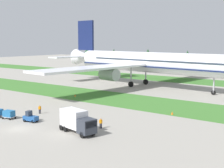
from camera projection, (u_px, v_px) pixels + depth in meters
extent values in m
plane|color=gray|center=(19.00, 129.00, 52.47)|extent=(400.00, 400.00, 0.00)
cube|color=#3D752D|center=(129.00, 100.00, 77.28)|extent=(320.00, 16.25, 0.01)
cube|color=#3D752D|center=(201.00, 82.00, 112.25)|extent=(320.00, 16.25, 0.01)
cylinder|color=white|center=(150.00, 62.00, 98.32)|extent=(54.16, 11.53, 6.23)
cone|color=white|center=(85.00, 57.00, 118.29)|extent=(9.73, 6.80, 5.92)
cube|color=#141E4C|center=(150.00, 66.00, 98.47)|extent=(52.86, 11.52, 0.36)
cube|color=#283342|center=(159.00, 60.00, 95.99)|extent=(47.64, 10.94, 0.44)
cube|color=white|center=(177.00, 61.00, 115.92)|extent=(12.06, 36.76, 0.56)
cylinder|color=#A3A3A8|center=(172.00, 68.00, 111.42)|extent=(5.56, 3.93, 3.43)
cube|color=white|center=(92.00, 68.00, 85.35)|extent=(12.06, 36.76, 0.56)
cylinder|color=#A3A3A8|center=(109.00, 75.00, 88.67)|extent=(5.56, 3.93, 3.43)
cube|color=white|center=(102.00, 55.00, 123.87)|extent=(6.05, 13.53, 0.39)
cube|color=white|center=(68.00, 57.00, 111.69)|extent=(6.05, 13.53, 0.39)
cube|color=#141E4C|center=(86.00, 35.00, 116.77)|extent=(7.71, 1.43, 10.59)
cylinder|color=#A3A3A8|center=(214.00, 81.00, 84.62)|extent=(0.44, 0.44, 6.10)
cylinder|color=black|center=(213.00, 93.00, 85.03)|extent=(1.24, 0.54, 1.20)
cylinder|color=#A3A3A8|center=(146.00, 73.00, 104.45)|extent=(0.44, 0.44, 5.85)
cylinder|color=black|center=(146.00, 82.00, 104.84)|extent=(1.75, 0.76, 1.70)
cylinder|color=#A3A3A8|center=(131.00, 75.00, 99.05)|extent=(0.44, 0.44, 5.85)
cylinder|color=black|center=(131.00, 84.00, 99.44)|extent=(1.75, 0.76, 1.70)
cube|color=#1E4C8E|center=(31.00, 118.00, 56.85)|extent=(2.80, 1.78, 0.77)
cube|color=#283342|center=(29.00, 113.00, 56.91)|extent=(0.90, 1.21, 0.90)
cylinder|color=black|center=(37.00, 120.00, 56.99)|extent=(0.63, 0.31, 0.60)
cylinder|color=black|center=(33.00, 121.00, 56.01)|extent=(0.63, 0.31, 0.60)
cylinder|color=black|center=(29.00, 119.00, 57.79)|extent=(0.63, 0.31, 0.60)
cylinder|color=black|center=(25.00, 120.00, 56.81)|extent=(0.63, 0.31, 0.60)
cube|color=#A3A3A8|center=(9.00, 117.00, 59.12)|extent=(2.45, 1.90, 0.10)
cube|color=#23669E|center=(9.00, 113.00, 59.04)|extent=(2.16, 1.67, 1.10)
cylinder|color=black|center=(15.00, 117.00, 59.40)|extent=(0.42, 0.20, 0.40)
cylinder|color=black|center=(10.00, 119.00, 58.17)|extent=(0.42, 0.20, 0.40)
cylinder|color=black|center=(8.00, 116.00, 60.13)|extent=(0.42, 0.20, 0.40)
cylinder|color=black|center=(3.00, 118.00, 58.90)|extent=(0.42, 0.20, 0.40)
cylinder|color=black|center=(3.00, 116.00, 60.67)|extent=(0.42, 0.20, 0.40)
cube|color=#2D333D|center=(87.00, 126.00, 48.11)|extent=(2.60, 2.68, 2.20)
cube|color=#283342|center=(91.00, 125.00, 47.27)|extent=(0.47, 2.05, 0.97)
cube|color=silver|center=(74.00, 118.00, 50.52)|extent=(4.85, 3.11, 2.80)
cylinder|color=black|center=(93.00, 132.00, 48.76)|extent=(1.00, 0.48, 0.96)
cylinder|color=black|center=(82.00, 135.00, 47.44)|extent=(1.00, 0.48, 0.96)
cylinder|color=black|center=(76.00, 126.00, 52.07)|extent=(1.00, 0.48, 0.96)
cylinder|color=black|center=(65.00, 129.00, 50.76)|extent=(1.00, 0.48, 0.96)
cylinder|color=black|center=(72.00, 125.00, 52.90)|extent=(1.00, 0.48, 0.96)
cylinder|color=black|center=(62.00, 127.00, 51.59)|extent=(1.00, 0.48, 0.96)
cylinder|color=black|center=(39.00, 111.00, 63.28)|extent=(0.18, 0.18, 0.85)
cylinder|color=black|center=(40.00, 111.00, 63.35)|extent=(0.18, 0.18, 0.85)
cylinder|color=orange|center=(40.00, 108.00, 63.22)|extent=(0.36, 0.36, 0.62)
sphere|color=tan|center=(40.00, 105.00, 63.16)|extent=(0.24, 0.24, 0.24)
cylinder|color=orange|center=(39.00, 108.00, 63.16)|extent=(0.10, 0.10, 0.58)
cylinder|color=orange|center=(41.00, 108.00, 63.29)|extent=(0.10, 0.10, 0.58)
cylinder|color=black|center=(101.00, 126.00, 52.67)|extent=(0.18, 0.18, 0.85)
cylinder|color=black|center=(100.00, 126.00, 52.72)|extent=(0.18, 0.18, 0.85)
cylinder|color=orange|center=(101.00, 121.00, 52.59)|extent=(0.36, 0.36, 0.62)
sphere|color=tan|center=(101.00, 119.00, 52.53)|extent=(0.24, 0.24, 0.24)
cylinder|color=orange|center=(102.00, 122.00, 52.55)|extent=(0.10, 0.10, 0.58)
cylinder|color=orange|center=(99.00, 122.00, 52.64)|extent=(0.10, 0.10, 0.58)
cone|color=orange|center=(172.00, 113.00, 62.48)|extent=(0.44, 0.44, 0.59)
cone|color=orange|center=(75.00, 95.00, 82.63)|extent=(0.44, 0.44, 0.57)
cylinder|color=#4C3823|center=(88.00, 61.00, 189.28)|extent=(0.70, 0.70, 3.89)
cone|color=#1E4223|center=(88.00, 51.00, 188.45)|extent=(6.39, 6.39, 8.39)
cylinder|color=#4C3823|center=(114.00, 64.00, 173.91)|extent=(0.70, 0.70, 2.98)
cone|color=#1E4223|center=(114.00, 55.00, 173.26)|extent=(5.28, 5.28, 6.81)
cylinder|color=#4C3823|center=(148.00, 65.00, 165.88)|extent=(0.70, 0.70, 3.84)
cone|color=#1E4223|center=(148.00, 55.00, 165.21)|extent=(5.59, 5.59, 6.10)
cylinder|color=#4C3823|center=(187.00, 69.00, 148.21)|extent=(0.70, 0.70, 2.76)
cone|color=#1E4223|center=(187.00, 58.00, 147.55)|extent=(5.46, 5.46, 7.00)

